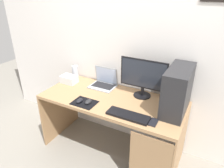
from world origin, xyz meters
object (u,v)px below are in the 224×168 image
(mouse_left, at_px, (88,102))
(cell_phone, at_px, (153,122))
(pc_tower, at_px, (178,90))
(monitor, at_px, (143,77))
(projector, at_px, (69,79))
(laptop, at_px, (104,82))
(mouse_right, at_px, (80,101))
(keyboard, at_px, (128,115))
(speaker, at_px, (75,72))

(mouse_left, distance_m, cell_phone, 0.72)
(pc_tower, relative_size, monitor, 0.94)
(projector, xyz_separation_m, cell_phone, (1.22, -0.32, -0.04))
(laptop, xyz_separation_m, projector, (-0.44, -0.13, 0.00))
(mouse_right, bearing_deg, keyboard, 0.51)
(mouse_left, xyz_separation_m, mouse_right, (-0.09, -0.02, 0.00))
(speaker, xyz_separation_m, keyboard, (1.00, -0.50, -0.07))
(monitor, xyz_separation_m, projector, (-0.95, -0.10, -0.19))
(mouse_left, relative_size, cell_phone, 0.74)
(monitor, relative_size, projector, 2.62)
(speaker, bearing_deg, pc_tower, -7.45)
(speaker, xyz_separation_m, mouse_left, (0.53, -0.48, -0.06))
(pc_tower, xyz_separation_m, laptop, (-0.91, 0.15, -0.18))
(laptop, distance_m, mouse_right, 0.47)
(mouse_left, bearing_deg, projector, 147.90)
(monitor, relative_size, mouse_right, 5.46)
(laptop, height_order, keyboard, laptop)
(pc_tower, distance_m, cell_phone, 0.39)
(mouse_left, bearing_deg, monitor, 43.33)
(pc_tower, xyz_separation_m, mouse_right, (-0.94, -0.32, -0.21))
(pc_tower, xyz_separation_m, speaker, (-1.37, 0.18, -0.14))
(monitor, bearing_deg, speaker, 176.62)
(mouse_left, xyz_separation_m, cell_phone, (0.72, -0.00, -0.02))
(keyboard, height_order, mouse_right, mouse_right)
(pc_tower, distance_m, projector, 1.36)
(cell_phone, bearing_deg, speaker, 158.92)
(laptop, relative_size, mouse_left, 3.21)
(pc_tower, distance_m, laptop, 0.94)
(speaker, relative_size, mouse_right, 1.78)
(pc_tower, xyz_separation_m, keyboard, (-0.37, -0.32, -0.22))
(cell_phone, bearing_deg, laptop, 150.30)
(keyboard, distance_m, mouse_left, 0.47)
(projector, relative_size, mouse_right, 2.08)
(laptop, distance_m, keyboard, 0.71)
(speaker, relative_size, keyboard, 0.41)
(laptop, relative_size, mouse_right, 3.21)
(mouse_left, bearing_deg, speaker, 137.77)
(laptop, xyz_separation_m, keyboard, (0.54, -0.46, -0.03))
(monitor, bearing_deg, keyboard, -86.64)
(keyboard, xyz_separation_m, cell_phone, (0.25, 0.02, -0.01))
(speaker, distance_m, keyboard, 1.12)
(monitor, distance_m, speaker, 0.98)
(pc_tower, bearing_deg, projector, 179.19)
(mouse_right, bearing_deg, cell_phone, 1.59)
(laptop, relative_size, keyboard, 0.73)
(laptop, xyz_separation_m, cell_phone, (0.78, -0.45, -0.04))
(speaker, distance_m, mouse_right, 0.67)
(pc_tower, relative_size, speaker, 2.88)
(monitor, distance_m, cell_phone, 0.55)
(mouse_right, bearing_deg, pc_tower, 19.03)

